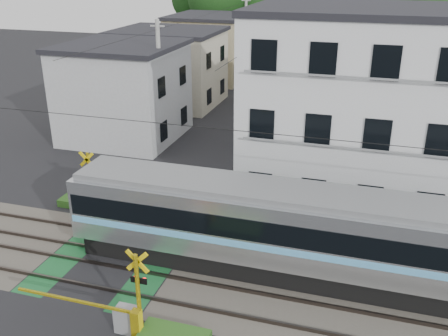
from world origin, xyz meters
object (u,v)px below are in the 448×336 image
(commuter_train, at_px, (288,230))
(crossing_signal_near, at_px, (128,314))
(crossing_signal_far, at_px, (100,198))
(pedestrian, at_px, (281,72))
(apartment_block, at_px, (354,105))

(commuter_train, relative_size, crossing_signal_near, 3.60)
(commuter_train, relative_size, crossing_signal_far, 3.60)
(crossing_signal_near, distance_m, pedestrian, 38.07)
(commuter_train, distance_m, pedestrian, 33.82)
(apartment_block, bearing_deg, crossing_signal_near, -114.22)
(commuter_train, height_order, pedestrian, commuter_train)
(commuter_train, distance_m, crossing_signal_near, 6.58)
(commuter_train, distance_m, crossing_signal_far, 9.85)
(crossing_signal_far, relative_size, apartment_block, 0.46)
(crossing_signal_near, height_order, pedestrian, crossing_signal_near)
(crossing_signal_far, bearing_deg, apartment_block, 27.78)
(apartment_block, bearing_deg, pedestrian, 108.34)
(pedestrian, bearing_deg, crossing_signal_near, 74.30)
(crossing_signal_near, relative_size, pedestrian, 2.88)
(commuter_train, xyz_separation_m, crossing_signal_near, (-4.29, -4.85, -1.16))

